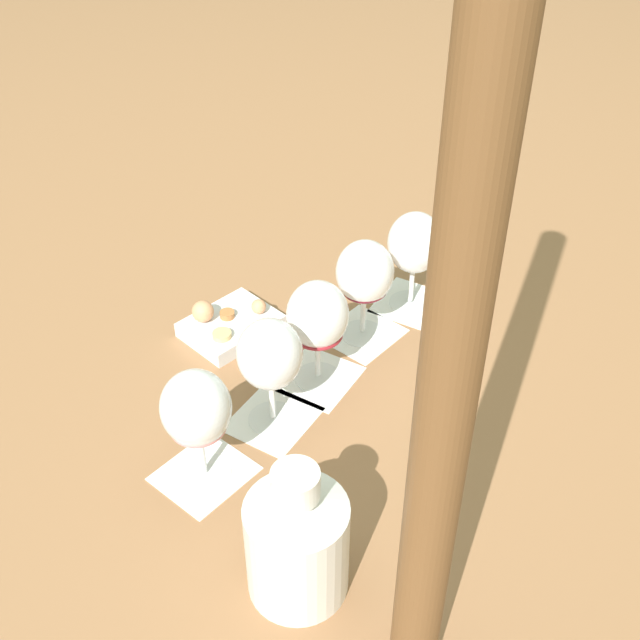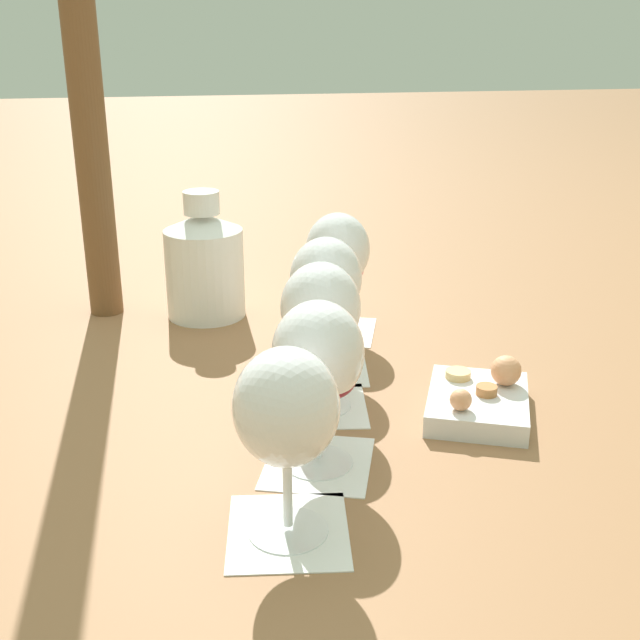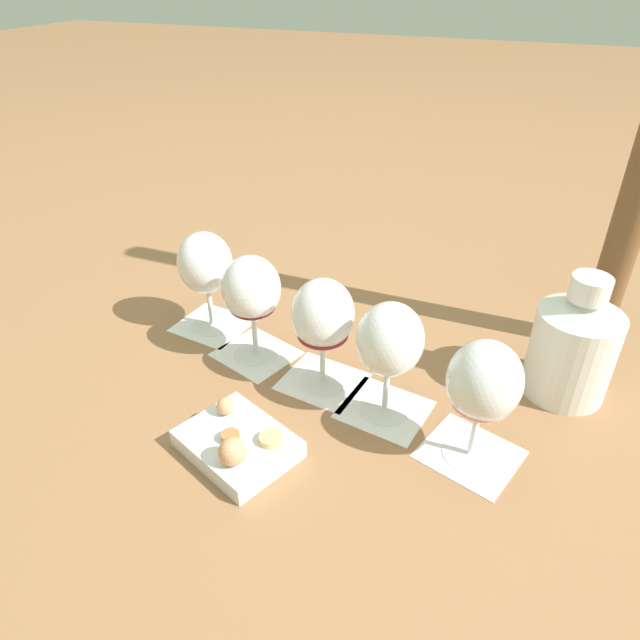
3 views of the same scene
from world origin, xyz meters
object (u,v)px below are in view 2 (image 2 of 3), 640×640
at_px(wine_glass_1, 326,285).
at_px(snack_dish, 479,400).
at_px(wine_glass_0, 338,255).
at_px(wine_glass_4, 286,416).
at_px(ceramic_vase, 205,263).
at_px(wine_glass_2, 318,314).
at_px(umbrella_pole, 79,21).
at_px(wine_glass_3, 318,360).

xyz_separation_m(wine_glass_1, snack_dish, (0.15, 0.15, -0.09)).
xyz_separation_m(wine_glass_0, wine_glass_4, (0.45, -0.13, -0.00)).
bearing_deg(wine_glass_0, ceramic_vase, -119.61).
distance_m(wine_glass_0, wine_glass_2, 0.24).
distance_m(wine_glass_0, wine_glass_1, 0.13).
bearing_deg(ceramic_vase, wine_glass_2, 18.49).
bearing_deg(wine_glass_0, snack_dish, 21.21).
bearing_deg(wine_glass_0, wine_glass_1, -17.85).
bearing_deg(wine_glass_2, wine_glass_1, 164.81).
bearing_deg(umbrella_pole, wine_glass_4, 17.56).
distance_m(wine_glass_2, ceramic_vase, 0.34).
distance_m(wine_glass_0, ceramic_vase, 0.21).
xyz_separation_m(wine_glass_1, umbrella_pole, (-0.27, -0.28, 0.30)).
distance_m(wine_glass_3, wine_glass_4, 0.12).
height_order(wine_glass_0, wine_glass_3, same).
height_order(wine_glass_0, wine_glass_2, same).
bearing_deg(wine_glass_1, wine_glass_0, 162.15).
distance_m(wine_glass_1, ceramic_vase, 0.26).
height_order(wine_glass_0, wine_glass_1, same).
height_order(wine_glass_2, wine_glass_4, same).
height_order(wine_glass_3, wine_glass_4, same).
xyz_separation_m(wine_glass_3, umbrella_pole, (-0.49, -0.23, 0.30)).
bearing_deg(umbrella_pole, wine_glass_0, 66.32).
bearing_deg(wine_glass_3, wine_glass_0, 165.53).
xyz_separation_m(wine_glass_2, wine_glass_3, (0.12, -0.02, -0.00)).
height_order(wine_glass_1, snack_dish, wine_glass_1).
bearing_deg(wine_glass_2, umbrella_pole, -145.14).
height_order(wine_glass_1, wine_glass_4, same).
distance_m(ceramic_vase, umbrella_pole, 0.36).
relative_size(wine_glass_1, wine_glass_3, 1.00).
height_order(wine_glass_2, ceramic_vase, ceramic_vase).
relative_size(wine_glass_1, wine_glass_4, 1.00).
relative_size(wine_glass_0, ceramic_vase, 0.90).
bearing_deg(wine_glass_4, wine_glass_1, 163.95).
bearing_deg(umbrella_pole, wine_glass_1, 46.90).
relative_size(wine_glass_1, wine_glass_2, 1.00).
height_order(snack_dish, umbrella_pole, umbrella_pole).
bearing_deg(wine_glass_3, wine_glass_2, 169.67).
bearing_deg(wine_glass_0, wine_glass_2, -16.66).
xyz_separation_m(wine_glass_2, umbrella_pole, (-0.37, -0.26, 0.30)).
distance_m(wine_glass_1, wine_glass_2, 0.11).
bearing_deg(wine_glass_2, wine_glass_0, 163.34).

